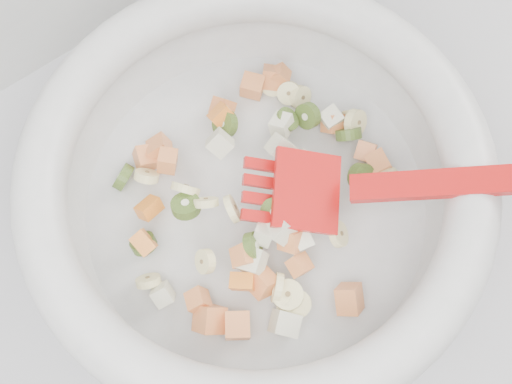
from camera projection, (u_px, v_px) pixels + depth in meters
counter at (257, 309)px, 1.05m from camera, size 2.00×0.60×0.90m
mixing_bowl at (257, 186)px, 0.57m from camera, size 0.45×0.42×0.15m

